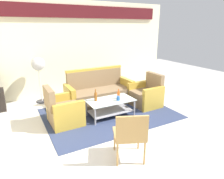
{
  "coord_description": "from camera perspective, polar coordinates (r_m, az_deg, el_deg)",
  "views": [
    {
      "loc": [
        -1.96,
        -3.0,
        2.06
      ],
      "look_at": [
        0.12,
        0.87,
        0.65
      ],
      "focal_mm": 31.72,
      "sensor_mm": 36.0,
      "label": 1
    }
  ],
  "objects": [
    {
      "name": "cup",
      "position": [
        4.61,
        1.81,
        -2.54
      ],
      "size": [
        0.08,
        0.08,
        0.1
      ],
      "primitive_type": "cylinder",
      "color": "#2659A5",
      "rests_on": "coffee_table"
    },
    {
      "name": "wicker_chair",
      "position": [
        3.13,
        5.28,
        -12.36
      ],
      "size": [
        0.63,
        0.63,
        0.84
      ],
      "rotation": [
        0.0,
        0.0,
        -0.4
      ],
      "color": "#AD844C",
      "rests_on": "ground"
    },
    {
      "name": "armchair_left",
      "position": [
        4.47,
        -13.82,
        -6.12
      ],
      "size": [
        0.71,
        0.77,
        0.85
      ],
      "rotation": [
        0.0,
        0.0,
        -1.55
      ],
      "color": "#7F6647",
      "rests_on": "rug"
    },
    {
      "name": "bottle_brown",
      "position": [
        4.57,
        -4.73,
        -2.01
      ],
      "size": [
        0.07,
        0.07,
        0.28
      ],
      "color": "brown",
      "rests_on": "coffee_table"
    },
    {
      "name": "bottle_orange",
      "position": [
        4.72,
        1.91,
        -1.56
      ],
      "size": [
        0.07,
        0.07,
        0.23
      ],
      "color": "#D85919",
      "rests_on": "coffee_table"
    },
    {
      "name": "armchair_right",
      "position": [
        5.4,
        9.8,
        -1.66
      ],
      "size": [
        0.72,
        0.78,
        0.85
      ],
      "rotation": [
        0.0,
        0.0,
        1.61
      ],
      "color": "#7F6647",
      "rests_on": "rug"
    },
    {
      "name": "couch",
      "position": [
        5.42,
        -3.72,
        -1.03
      ],
      "size": [
        1.8,
        0.75,
        0.96
      ],
      "rotation": [
        0.0,
        0.0,
        3.15
      ],
      "color": "#7F6647",
      "rests_on": "rug"
    },
    {
      "name": "coffee_table",
      "position": [
        4.7,
        -0.46,
        -4.59
      ],
      "size": [
        1.1,
        0.6,
        0.4
      ],
      "color": "silver",
      "rests_on": "rug"
    },
    {
      "name": "wall_back",
      "position": [
        6.39,
        -10.56,
        12.26
      ],
      "size": [
        6.52,
        0.19,
        2.8
      ],
      "color": "beige",
      "rests_on": "ground"
    },
    {
      "name": "rug",
      "position": [
        4.92,
        -0.74,
        -6.88
      ],
      "size": [
        3.07,
        2.2,
        0.01
      ],
      "primitive_type": "cube",
      "color": "#2D3856",
      "rests_on": "ground"
    },
    {
      "name": "ground_plane",
      "position": [
        4.14,
        4.33,
        -12.14
      ],
      "size": [
        14.0,
        14.0,
        0.0
      ],
      "primitive_type": "plane",
      "color": "beige"
    },
    {
      "name": "pedestal_fan",
      "position": [
        5.75,
        -20.48,
        6.17
      ],
      "size": [
        0.36,
        0.36,
        1.27
      ],
      "color": "#2D2D33",
      "rests_on": "ground"
    }
  ]
}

